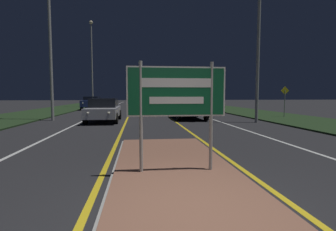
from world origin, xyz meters
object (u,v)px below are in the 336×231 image
(car_receding_1, at_px, (195,102))
(car_approaching_1, at_px, (92,102))
(car_approaching_0, at_px, (104,109))
(warning_sign, at_px, (285,98))
(streetlight_left_near, at_px, (49,15))
(streetlight_left_far, at_px, (92,56))
(highway_sign, at_px, (177,96))
(car_receding_0, at_px, (189,107))

(car_receding_1, relative_size, car_approaching_1, 1.10)
(car_approaching_0, height_order, warning_sign, warning_sign)
(car_approaching_0, bearing_deg, car_approaching_1, 102.60)
(streetlight_left_near, bearing_deg, streetlight_left_far, 91.60)
(highway_sign, distance_m, car_receding_1, 24.68)
(streetlight_left_far, bearing_deg, car_approaching_0, -78.59)
(car_receding_0, relative_size, car_approaching_0, 1.01)
(streetlight_left_near, distance_m, car_receding_1, 17.71)
(highway_sign, height_order, car_receding_0, highway_sign)
(car_receding_0, distance_m, warning_sign, 6.98)
(streetlight_left_far, relative_size, car_receding_1, 2.31)
(highway_sign, distance_m, car_approaching_0, 11.68)
(highway_sign, height_order, streetlight_left_far, streetlight_left_far)
(streetlight_left_near, height_order, warning_sign, streetlight_left_near)
(streetlight_left_far, distance_m, car_receding_1, 14.99)
(streetlight_left_far, bearing_deg, car_receding_0, -62.13)
(car_approaching_0, distance_m, warning_sign, 12.57)
(car_receding_1, xyz_separation_m, car_approaching_0, (-8.51, -12.71, -0.04))
(car_receding_0, distance_m, car_approaching_1, 15.09)
(streetlight_left_near, xyz_separation_m, car_approaching_1, (0.27, 12.75, -5.79))
(car_approaching_1, bearing_deg, streetlight_left_far, 98.31)
(streetlight_left_near, distance_m, warning_sign, 16.65)
(streetlight_left_near, bearing_deg, car_approaching_0, -14.62)
(car_approaching_0, relative_size, warning_sign, 2.12)
(car_receding_0, xyz_separation_m, car_receding_1, (2.97, 11.50, 0.01))
(highway_sign, distance_m, car_approaching_1, 25.61)
(car_approaching_1, bearing_deg, car_receding_0, -55.31)
(streetlight_left_far, height_order, car_approaching_1, streetlight_left_far)
(highway_sign, relative_size, car_approaching_1, 0.50)
(streetlight_left_far, relative_size, car_receding_0, 2.40)
(highway_sign, xyz_separation_m, car_receding_0, (2.69, 12.50, -0.84))
(car_receding_1, bearing_deg, car_approaching_1, 175.54)
(highway_sign, distance_m, streetlight_left_near, 14.50)
(highway_sign, xyz_separation_m, warning_sign, (9.65, 12.45, -0.23))
(car_approaching_1, bearing_deg, highway_sign, -76.69)
(car_receding_1, distance_m, car_approaching_0, 15.30)
(car_receding_1, height_order, car_approaching_1, car_receding_1)
(streetlight_left_far, xyz_separation_m, car_approaching_0, (3.81, -18.90, -5.91))
(streetlight_left_far, height_order, car_receding_0, streetlight_left_far)
(car_receding_1, bearing_deg, streetlight_left_far, 153.32)
(car_receding_0, bearing_deg, highway_sign, -102.15)
(warning_sign, bearing_deg, car_approaching_0, -174.73)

